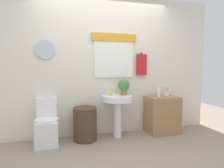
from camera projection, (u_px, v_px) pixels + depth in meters
The scene contains 11 objects.
ground_plane at pixel (122, 159), 2.80m from camera, with size 8.00×8.00×0.00m, color gray.
back_wall at pixel (103, 66), 3.78m from camera, with size 4.40×0.18×2.60m.
toilet at pixel (47, 126), 3.35m from camera, with size 0.38×0.51×0.78m.
laundry_hamper at pixel (85, 124), 3.49m from camera, with size 0.41×0.41×0.59m, color #4C3828.
pedestal_sink at pixel (117, 105), 3.61m from camera, with size 0.56×0.56×0.77m.
faucet at pixel (116, 92), 3.71m from camera, with size 0.03×0.03×0.10m, color silver.
wooden_cabinet at pixel (162, 115), 3.88m from camera, with size 0.59×0.44×0.71m, color #9E754C.
soap_bottle at pixel (110, 91), 3.60m from camera, with size 0.05×0.05×0.17m, color #DBD166.
potted_plant at pixel (124, 86), 3.67m from camera, with size 0.22×0.22×0.29m.
lotion_bottle at pixel (159, 92), 3.77m from camera, with size 0.05×0.05×0.20m, color white.
toothbrush_cup at pixel (167, 93), 3.88m from camera, with size 0.08×0.08×0.18m.
Camera 1 is at (-0.85, -2.55, 1.34)m, focal length 31.93 mm.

